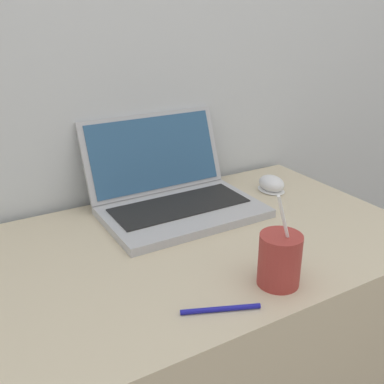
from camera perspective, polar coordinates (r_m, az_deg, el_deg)
The scene contains 5 objects.
desk at distance 1.22m, azimuth -0.19°, elevation -22.16°, with size 1.02×0.61×0.76m.
laptop at distance 1.13m, azimuth -2.45°, elevation 0.11°, with size 0.38×0.32×0.22m.
drink_cup at distance 0.84m, azimuth 11.07°, elevation -8.31°, with size 0.08×0.08×0.19m.
computer_mouse at distance 1.26m, azimuth 10.05°, elevation 0.98°, with size 0.07×0.09×0.04m.
pen at distance 0.78m, azimuth 3.65°, elevation -14.61°, with size 0.13×0.06×0.01m.
Camera 1 is at (-0.43, -0.45, 1.24)m, focal length 42.00 mm.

